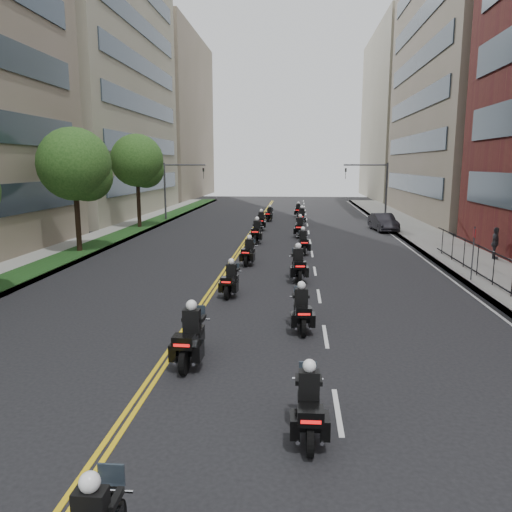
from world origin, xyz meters
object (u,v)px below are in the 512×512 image
at_px(motorcycle_4, 231,281).
at_px(motorcycle_7, 303,243).
at_px(motorcycle_9, 300,228).
at_px(pedestrian_c, 495,243).
at_px(motorcycle_5, 298,266).
at_px(motorcycle_13, 298,211).
at_px(motorcycle_10, 261,222).
at_px(parked_sedan, 383,222).
at_px(motorcycle_3, 301,311).
at_px(motorcycle_6, 249,253).
at_px(motorcycle_2, 191,339).
at_px(motorcycle_8, 257,233).
at_px(motorcycle_12, 269,215).
at_px(motorcycle_1, 309,407).
at_px(motorcycle_11, 302,218).

bearing_deg(motorcycle_4, motorcycle_7, 78.19).
bearing_deg(motorcycle_9, pedestrian_c, -32.56).
bearing_deg(motorcycle_5, motorcycle_13, 84.68).
bearing_deg(motorcycle_10, parked_sedan, 1.38).
relative_size(motorcycle_9, motorcycle_10, 0.99).
xyz_separation_m(motorcycle_3, motorcycle_6, (-2.80, 10.86, 0.00)).
height_order(motorcycle_2, motorcycle_8, motorcycle_8).
height_order(motorcycle_5, parked_sedan, motorcycle_5).
relative_size(motorcycle_3, motorcycle_12, 1.05).
bearing_deg(motorcycle_4, motorcycle_2, -85.96).
height_order(motorcycle_10, motorcycle_12, motorcycle_10).
distance_m(motorcycle_6, motorcycle_10, 14.63).
bearing_deg(motorcycle_7, motorcycle_5, -97.39).
xyz_separation_m(motorcycle_6, motorcycle_7, (3.01, 3.59, 0.02)).
height_order(motorcycle_7, motorcycle_9, motorcycle_9).
bearing_deg(motorcycle_7, motorcycle_1, -95.26).
distance_m(motorcycle_11, motorcycle_13, 7.34).
bearing_deg(parked_sedan, motorcycle_8, -150.55).
relative_size(motorcycle_1, motorcycle_13, 1.01).
bearing_deg(motorcycle_1, motorcycle_2, 130.79).
xyz_separation_m(motorcycle_5, motorcycle_9, (0.15, 14.41, -0.02)).
distance_m(motorcycle_9, pedestrian_c, 14.03).
relative_size(motorcycle_11, parked_sedan, 0.56).
distance_m(motorcycle_2, motorcycle_9, 24.91).
height_order(motorcycle_1, motorcycle_5, motorcycle_5).
height_order(motorcycle_5, motorcycle_13, motorcycle_5).
bearing_deg(motorcycle_8, motorcycle_7, -49.61).
distance_m(motorcycle_2, motorcycle_4, 7.31).
distance_m(motorcycle_10, motorcycle_13, 11.28).
relative_size(motorcycle_10, motorcycle_12, 1.12).
distance_m(motorcycle_2, parked_sedan, 30.70).
distance_m(motorcycle_6, parked_sedan, 17.94).
bearing_deg(motorcycle_9, motorcycle_12, 110.99).
bearing_deg(motorcycle_3, motorcycle_5, 86.08).
relative_size(motorcycle_1, motorcycle_5, 0.89).
xyz_separation_m(motorcycle_10, motorcycle_11, (3.43, 3.51, 0.01)).
xyz_separation_m(motorcycle_2, motorcycle_8, (0.09, 21.66, 0.02)).
bearing_deg(motorcycle_3, motorcycle_4, 120.24).
height_order(motorcycle_3, pedestrian_c, pedestrian_c).
bearing_deg(motorcycle_1, pedestrian_c, 59.74).
xyz_separation_m(motorcycle_9, motorcycle_11, (0.19, 7.39, 0.02)).
xyz_separation_m(motorcycle_12, parked_sedan, (9.83, -6.27, 0.10)).
distance_m(motorcycle_2, motorcycle_10, 28.60).
distance_m(motorcycle_4, pedestrian_c, 16.52).
xyz_separation_m(motorcycle_8, motorcycle_11, (3.23, 10.44, -0.02)).
height_order(motorcycle_5, motorcycle_11, motorcycle_11).
height_order(motorcycle_5, motorcycle_8, motorcycle_8).
xyz_separation_m(motorcycle_8, motorcycle_12, (0.14, 13.61, -0.11)).
bearing_deg(motorcycle_8, motorcycle_13, 83.09).
distance_m(motorcycle_2, pedestrian_c, 21.41).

